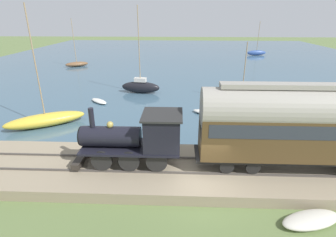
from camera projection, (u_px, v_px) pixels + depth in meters
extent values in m
plane|color=#607542|center=(202.00, 189.00, 13.75)|extent=(200.00, 200.00, 0.00)
cube|color=#426075|center=(186.00, 58.00, 54.83)|extent=(80.00, 80.00, 0.01)
cube|color=gray|center=(201.00, 171.00, 14.86)|extent=(5.31, 56.00, 0.60)
cube|color=#4C4742|center=(202.00, 173.00, 13.98)|extent=(0.07, 54.88, 0.12)
cube|color=#4C4742|center=(200.00, 158.00, 15.47)|extent=(0.07, 54.88, 0.12)
cylinder|color=black|center=(157.00, 162.00, 13.85)|extent=(0.12, 1.13, 1.13)
cylinder|color=black|center=(159.00, 148.00, 15.33)|extent=(0.12, 1.13, 1.13)
cylinder|color=black|center=(129.00, 162.00, 13.91)|extent=(0.12, 1.13, 1.13)
cylinder|color=black|center=(134.00, 147.00, 15.39)|extent=(0.12, 1.13, 1.13)
cylinder|color=black|center=(102.00, 161.00, 13.96)|extent=(0.12, 1.13, 1.13)
cylinder|color=black|center=(109.00, 147.00, 15.45)|extent=(0.12, 1.13, 1.13)
cube|color=black|center=(131.00, 147.00, 14.48)|extent=(2.10, 5.37, 0.12)
cylinder|color=black|center=(111.00, 136.00, 14.29)|extent=(1.12, 3.22, 1.12)
cylinder|color=black|center=(81.00, 136.00, 14.36)|extent=(1.07, 0.08, 1.07)
cylinder|color=black|center=(91.00, 118.00, 13.93)|extent=(0.28, 0.28, 1.06)
sphere|color=tan|center=(110.00, 125.00, 14.03)|extent=(0.36, 0.36, 0.36)
cube|color=black|center=(162.00, 131.00, 14.05)|extent=(2.00, 1.88, 1.82)
cube|color=#282828|center=(162.00, 115.00, 13.70)|extent=(2.20, 2.12, 0.10)
cube|color=#2D2823|center=(81.00, 159.00, 14.91)|extent=(1.90, 0.44, 0.32)
cylinder|color=black|center=(333.00, 154.00, 15.01)|extent=(0.12, 0.76, 0.76)
cylinder|color=black|center=(253.00, 167.00, 13.72)|extent=(0.12, 0.76, 0.76)
cylinder|color=black|center=(246.00, 152.00, 15.20)|extent=(0.12, 0.76, 0.76)
cylinder|color=black|center=(227.00, 167.00, 13.77)|extent=(0.12, 0.76, 0.76)
cylinder|color=black|center=(222.00, 152.00, 15.26)|extent=(0.12, 0.76, 0.76)
cube|color=black|center=(296.00, 156.00, 14.25)|extent=(1.89, 10.94, 0.16)
cube|color=#4C381E|center=(300.00, 133.00, 13.74)|extent=(2.10, 10.51, 2.58)
cube|color=#2D333D|center=(302.00, 125.00, 13.57)|extent=(2.13, 9.85, 0.72)
cylinder|color=gray|center=(305.00, 110.00, 13.26)|extent=(2.21, 10.51, 2.21)
cube|color=gray|center=(310.00, 86.00, 12.81)|extent=(0.74, 8.75, 0.24)
ellipsoid|color=gold|center=(46.00, 120.00, 21.41)|extent=(4.54, 6.13, 1.04)
cylinder|color=#9E8460|center=(35.00, 62.00, 19.68)|extent=(0.10, 0.10, 8.28)
ellipsoid|color=brown|center=(77.00, 64.00, 46.05)|extent=(3.31, 4.12, 0.81)
cylinder|color=#9E8460|center=(74.00, 41.00, 44.59)|extent=(0.10, 0.10, 7.12)
ellipsoid|color=black|center=(141.00, 87.00, 30.45)|extent=(1.77, 4.61, 1.32)
cylinder|color=#9E8460|center=(139.00, 45.00, 28.69)|extent=(0.10, 0.10, 8.17)
cube|color=silver|center=(140.00, 80.00, 30.12)|extent=(0.88, 1.43, 0.45)
ellipsoid|color=#1E707A|center=(242.00, 96.00, 27.80)|extent=(1.79, 4.03, 0.92)
cylinder|color=#9E8460|center=(245.00, 68.00, 26.68)|extent=(0.10, 0.10, 5.14)
cube|color=silver|center=(242.00, 90.00, 27.54)|extent=(0.86, 1.27, 0.45)
ellipsoid|color=#335199|center=(256.00, 53.00, 58.60)|extent=(1.57, 4.37, 1.08)
cylinder|color=#9E8460|center=(258.00, 36.00, 57.27)|extent=(0.10, 0.10, 6.12)
ellipsoid|color=silver|center=(207.00, 113.00, 23.98)|extent=(2.17, 2.80, 0.33)
ellipsoid|color=silver|center=(236.00, 134.00, 19.64)|extent=(1.39, 2.47, 0.45)
ellipsoid|color=silver|center=(99.00, 101.00, 27.22)|extent=(2.29, 2.38, 0.32)
ellipsoid|color=beige|center=(311.00, 220.00, 11.43)|extent=(1.88, 3.00, 0.44)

